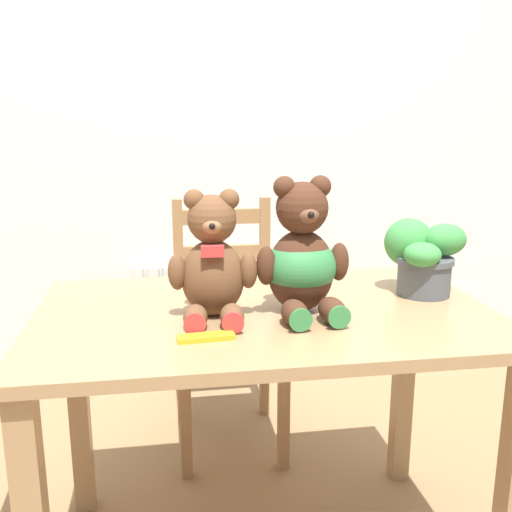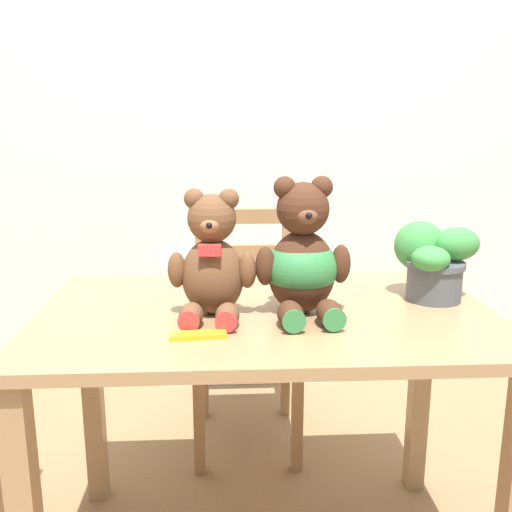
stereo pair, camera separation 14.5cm
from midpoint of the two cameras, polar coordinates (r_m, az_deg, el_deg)
wall_back at (r=2.71m, az=0.65°, el=14.10°), size 8.00×0.04×2.60m
radiator at (r=2.82m, az=0.74°, el=-7.41°), size 0.86×0.10×0.60m
dining_table at (r=1.56m, az=3.69°, el=-9.79°), size 1.20×0.75×0.77m
wooden_chair_behind at (r=2.27m, az=0.78°, el=-7.10°), size 0.40×0.46×0.96m
teddy_bear_left at (r=1.43m, az=-1.54°, el=-0.65°), size 0.23×0.23×0.32m
teddy_bear_right at (r=1.46m, az=7.52°, el=-0.43°), size 0.25×0.26×0.35m
potted_plant at (r=1.67m, az=19.61°, el=-0.38°), size 0.22×0.21×0.22m
chocolate_bar at (r=1.32m, az=-2.68°, el=-7.97°), size 0.13×0.05×0.01m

